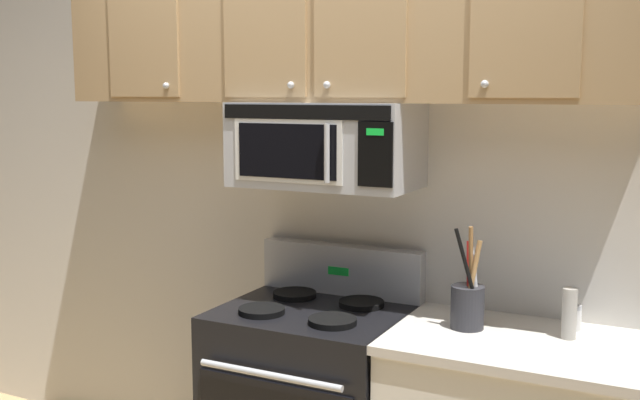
# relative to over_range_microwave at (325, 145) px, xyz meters

# --- Properties ---
(back_wall) EXTENTS (5.20, 0.10, 2.70)m
(back_wall) POSITION_rel_over_range_microwave_xyz_m (0.00, 0.25, -0.23)
(back_wall) COLOR silver
(back_wall) RESTS_ON ground_plane
(over_range_microwave) EXTENTS (0.76, 0.43, 0.35)m
(over_range_microwave) POSITION_rel_over_range_microwave_xyz_m (0.00, 0.00, 0.00)
(over_range_microwave) COLOR #B7BABF
(upper_cabinets) EXTENTS (2.50, 0.36, 0.55)m
(upper_cabinets) POSITION_rel_over_range_microwave_xyz_m (0.00, 0.03, 0.45)
(upper_cabinets) COLOR tan
(utensil_crock_charcoal) EXTENTS (0.13, 0.13, 0.40)m
(utensil_crock_charcoal) POSITION_rel_over_range_microwave_xyz_m (0.64, -0.08, -0.57)
(utensil_crock_charcoal) COLOR #2D2D33
(utensil_crock_charcoal) RESTS_ON counter_segment
(salt_shaker) EXTENTS (0.04, 0.04, 0.10)m
(salt_shaker) POSITION_rel_over_range_microwave_xyz_m (1.01, 0.08, -0.63)
(salt_shaker) COLOR white
(salt_shaker) RESTS_ON counter_segment
(pepper_mill) EXTENTS (0.05, 0.05, 0.19)m
(pepper_mill) POSITION_rel_over_range_microwave_xyz_m (1.01, -0.03, -0.58)
(pepper_mill) COLOR #B7B2A8
(pepper_mill) RESTS_ON counter_segment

